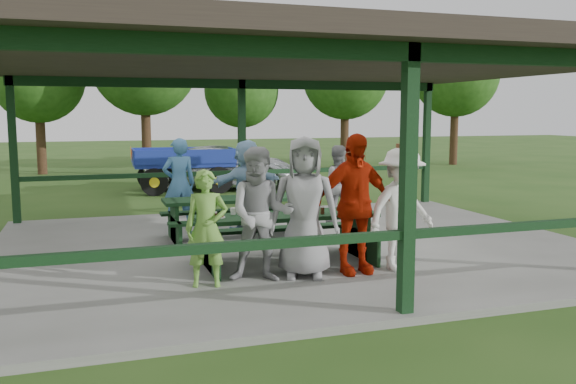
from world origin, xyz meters
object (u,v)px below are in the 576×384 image
object	(u,v)px
pickup_truck	(225,167)
farm_trailer	(184,168)
spectator_blue	(179,184)
contestant_green	(207,228)
picnic_table_far	(239,212)
contestant_grey_left	(261,215)
spectator_grey	(337,184)
contestant_red	(354,204)
contestant_white_fedora	(401,209)
contestant_grey_mid	(304,207)
spectator_lblue	(247,185)
picnic_table_near	(287,232)

from	to	relation	value
pickup_truck	farm_trailer	bearing A→B (deg)	127.41
spectator_blue	contestant_green	bearing A→B (deg)	83.31
picnic_table_far	contestant_grey_left	bearing A→B (deg)	-97.97
spectator_blue	spectator_grey	bearing A→B (deg)	169.21
contestant_red	contestant_white_fedora	bearing A→B (deg)	-6.58
spectator_grey	farm_trailer	world-z (taller)	spectator_grey
contestant_white_fedora	contestant_grey_mid	bearing A→B (deg)	163.55
contestant_grey_left	pickup_truck	size ratio (longest dim) A/B	0.38
contestant_grey_mid	pickup_truck	bearing A→B (deg)	102.47
picnic_table_far	spectator_blue	distance (m)	1.64
picnic_table_far	contestant_white_fedora	distance (m)	3.37
contestant_grey_left	spectator_lblue	world-z (taller)	contestant_grey_left
picnic_table_near	picnic_table_far	distance (m)	2.01
spectator_blue	spectator_grey	distance (m)	3.18
contestant_grey_left	spectator_grey	bearing A→B (deg)	72.40
contestant_grey_mid	contestant_grey_left	bearing A→B (deg)	-158.72
picnic_table_near	pickup_truck	world-z (taller)	pickup_truck
contestant_grey_left	pickup_truck	distance (m)	11.22
picnic_table_far	pickup_truck	xyz separation A→B (m)	(1.53, 8.21, 0.09)
picnic_table_far	contestant_red	xyz separation A→B (m)	(0.96, -2.83, 0.51)
contestant_green	spectator_grey	distance (m)	5.06
contestant_white_fedora	farm_trailer	world-z (taller)	contestant_white_fedora
picnic_table_far	spectator_lblue	distance (m)	0.94
spectator_lblue	farm_trailer	xyz separation A→B (m)	(-0.16, 7.04, -0.28)
contestant_grey_left	contestant_white_fedora	xyz separation A→B (m)	(2.07, -0.06, -0.02)
spectator_lblue	spectator_blue	xyz separation A→B (m)	(-1.22, 0.54, 0.01)
contestant_grey_left	contestant_grey_mid	world-z (taller)	contestant_grey_mid
picnic_table_near	contestant_red	distance (m)	1.21
contestant_grey_left	contestant_white_fedora	distance (m)	2.07
contestant_grey_left	contestant_grey_mid	xyz separation A→B (m)	(0.63, 0.02, 0.07)
contestant_grey_left	contestant_red	world-z (taller)	contestant_red
picnic_table_near	contestant_grey_left	xyz separation A→B (m)	(-0.64, -0.83, 0.43)
contestant_green	spectator_lblue	size ratio (longest dim) A/B	0.87
picnic_table_near	contestant_red	size ratio (longest dim) A/B	1.39
picnic_table_far	contestant_grey_left	size ratio (longest dim) A/B	1.48
spectator_lblue	pickup_truck	distance (m)	7.54
pickup_truck	contestant_red	bearing A→B (deg)	-161.87
picnic_table_near	contestant_grey_left	world-z (taller)	contestant_grey_left
spectator_lblue	picnic_table_near	bearing A→B (deg)	73.53
contestant_red	pickup_truck	xyz separation A→B (m)	(0.57, 11.04, -0.42)
spectator_grey	picnic_table_far	bearing A→B (deg)	41.68
contestant_grey_left	contestant_red	bearing A→B (deg)	18.10
contestant_green	spectator_blue	distance (m)	4.17
picnic_table_far	contestant_green	xyz separation A→B (m)	(-1.13, -2.84, 0.29)
picnic_table_far	contestant_green	size ratio (longest dim) A/B	1.76
picnic_table_far	spectator_blue	xyz separation A→B (m)	(-0.88, 1.32, 0.41)
contestant_red	spectator_lblue	world-z (taller)	contestant_red
contestant_green	contestant_grey_left	distance (m)	0.75
spectator_blue	farm_trailer	size ratio (longest dim) A/B	0.44
spectator_blue	spectator_grey	size ratio (longest dim) A/B	1.11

